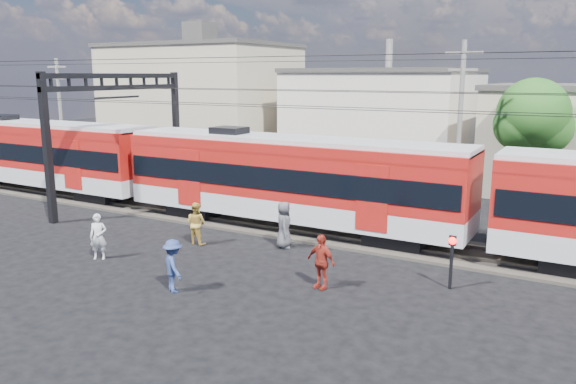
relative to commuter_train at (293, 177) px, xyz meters
The scene contains 17 objects.
ground 8.37m from the commuter_train, 93.32° to the right, with size 120.00×120.00×0.00m, color black.
track_bed 2.39m from the commuter_train, behind, with size 70.00×3.40×0.12m, color #2D2823.
rail_near 2.39m from the commuter_train, 121.72° to the right, with size 70.00×0.12×0.12m, color #59544C.
rail_far 2.39m from the commuter_train, 121.72° to the left, with size 70.00×0.12×0.12m, color #59544C.
commuter_train is the anchor object (origin of this frame).
catenary 9.52m from the commuter_train, behind, with size 70.00×9.30×7.52m.
building_west 23.79m from the commuter_train, 137.50° to the left, with size 14.28×10.20×9.30m.
building_midwest 19.20m from the commuter_train, 97.39° to the left, with size 12.24×12.24×7.30m.
utility_pole_mid 9.18m from the commuter_train, 51.66° to the left, with size 1.80×0.24×8.50m.
utility_pole_west 23.33m from the commuter_train, 165.05° to the left, with size 1.80×0.24×8.00m.
tree_near 13.53m from the commuter_train, 49.17° to the left, with size 3.82×3.64×6.72m.
pedestrian_a 8.59m from the commuter_train, 121.79° to the right, with size 0.64×0.42×1.75m, color silver.
pedestrian_b 4.82m from the commuter_train, 122.07° to the right, with size 0.86×0.67×1.77m, color gold.
pedestrian_c 8.50m from the commuter_train, 88.55° to the right, with size 1.12×0.65×1.74m, color navy.
pedestrian_d 7.28m from the commuter_train, 54.00° to the right, with size 1.07×0.45×1.82m, color maroon.
pedestrian_e 3.08m from the commuter_train, 69.19° to the right, with size 0.93×0.60×1.90m, color #444348.
crossing_signal 8.82m from the commuter_train, 25.36° to the right, with size 0.26×0.26×1.80m.
Camera 1 is at (12.23, -13.42, 6.86)m, focal length 35.00 mm.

